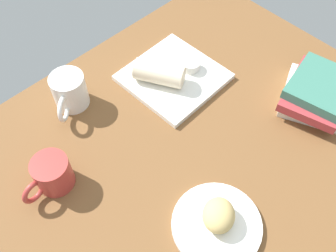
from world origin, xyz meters
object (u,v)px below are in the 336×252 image
object	(u,v)px
square_plate	(173,77)
book_stack	(318,92)
round_plate	(217,225)
sauce_cup	(191,65)
second_mug	(52,174)
coffee_mug	(69,91)
scone_pastry	(219,215)
breakfast_wrap	(159,73)

from	to	relation	value
square_plate	book_stack	size ratio (longest dim) A/B	1.04
round_plate	sauce_cup	distance (cm)	47.26
book_stack	second_mug	world-z (taller)	book_stack
round_plate	coffee_mug	size ratio (longest dim) A/B	1.62
square_plate	second_mug	distance (cm)	44.23
round_plate	scone_pastry	bearing A→B (deg)	-144.81
square_plate	coffee_mug	xyz separation A→B (cm)	(26.46, -12.94, 4.23)
book_stack	coffee_mug	xyz separation A→B (cm)	(48.16, -46.19, 0.66)
round_plate	scone_pastry	world-z (taller)	scone_pastry
scone_pastry	second_mug	bearing A→B (deg)	-58.62
square_plate	sauce_cup	distance (cm)	6.10
scone_pastry	square_plate	xyz separation A→B (cm)	(-23.44, -37.81, -3.27)
second_mug	round_plate	bearing A→B (deg)	120.06
sauce_cup	breakfast_wrap	xyz separation A→B (cm)	(9.81, -2.87, 1.70)
second_mug	breakfast_wrap	bearing A→B (deg)	-171.96
square_plate	second_mug	size ratio (longest dim) A/B	1.89
scone_pastry	breakfast_wrap	distance (cm)	43.49
breakfast_wrap	coffee_mug	xyz separation A→B (cm)	(22.10, -11.66, 0.31)
sauce_cup	coffee_mug	xyz separation A→B (cm)	(31.91, -14.53, 2.01)
square_plate	sauce_cup	bearing A→B (deg)	163.70
square_plate	coffee_mug	distance (cm)	29.76
sauce_cup	coffee_mug	world-z (taller)	coffee_mug
coffee_mug	sauce_cup	bearing A→B (deg)	155.52
scone_pastry	breakfast_wrap	world-z (taller)	breakfast_wrap
sauce_cup	breakfast_wrap	world-z (taller)	breakfast_wrap
coffee_mug	second_mug	size ratio (longest dim) A/B	0.94
sauce_cup	book_stack	world-z (taller)	book_stack
round_plate	sauce_cup	size ratio (longest dim) A/B	3.84
scone_pastry	sauce_cup	world-z (taller)	scone_pastry
sauce_cup	book_stack	bearing A→B (deg)	117.16
book_stack	sauce_cup	bearing A→B (deg)	-62.84
scone_pastry	breakfast_wrap	xyz separation A→B (cm)	(-19.08, -39.08, 0.65)
round_plate	square_plate	distance (cm)	45.32
round_plate	square_plate	bearing A→B (deg)	-122.25
scone_pastry	breakfast_wrap	bearing A→B (deg)	-116.02
round_plate	breakfast_wrap	bearing A→B (deg)	-116.59
book_stack	round_plate	bearing A→B (deg)	6.31
square_plate	breakfast_wrap	distance (cm)	6.00
square_plate	breakfast_wrap	bearing A→B (deg)	-16.30
scone_pastry	coffee_mug	bearing A→B (deg)	-86.59
round_plate	book_stack	xyz separation A→B (cm)	(-45.88, -5.08, 3.67)
second_mug	book_stack	bearing A→B (deg)	156.18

